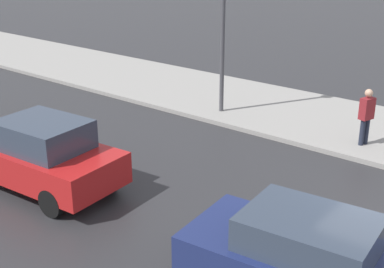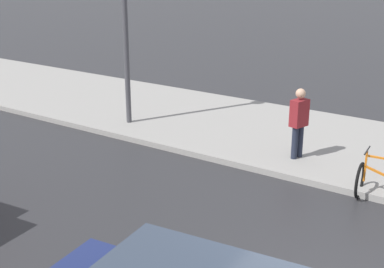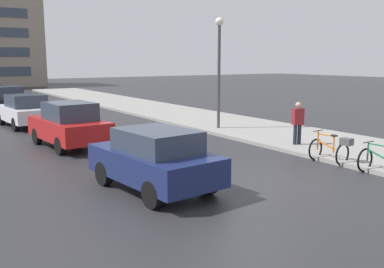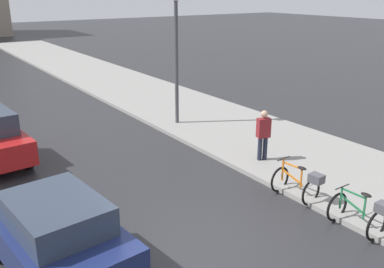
# 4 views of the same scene
# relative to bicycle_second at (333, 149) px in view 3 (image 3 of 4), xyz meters

# --- Properties ---
(ground_plane) EXTENTS (140.00, 140.00, 0.00)m
(ground_plane) POSITION_rel_bicycle_second_xyz_m (-3.70, -0.25, -0.49)
(ground_plane) COLOR #28282B
(sidewalk_kerb) EXTENTS (4.80, 60.00, 0.14)m
(sidewalk_kerb) POSITION_rel_bicycle_second_xyz_m (2.30, 9.75, -0.42)
(sidewalk_kerb) COLOR gray
(sidewalk_kerb) RESTS_ON ground
(bicycle_second) EXTENTS (0.81, 1.36, 1.01)m
(bicycle_second) POSITION_rel_bicycle_second_xyz_m (0.00, 0.00, 0.00)
(bicycle_second) COLOR black
(bicycle_second) RESTS_ON ground
(car_navy) EXTENTS (2.19, 3.90, 1.58)m
(car_navy) POSITION_rel_bicycle_second_xyz_m (-6.11, 0.63, 0.32)
(car_navy) COLOR navy
(car_navy) RESTS_ON ground
(car_red) EXTENTS (2.16, 4.11, 1.72)m
(car_red) POSITION_rel_bicycle_second_xyz_m (-6.19, 7.33, 0.36)
(car_red) COLOR #AD1919
(car_red) RESTS_ON ground
(car_white) EXTENTS (2.22, 4.15, 1.60)m
(car_white) POSITION_rel_bicycle_second_xyz_m (-6.42, 13.59, 0.31)
(car_white) COLOR silver
(car_white) RESTS_ON ground
(car_black) EXTENTS (2.10, 3.91, 1.71)m
(car_black) POSITION_rel_bicycle_second_xyz_m (-6.21, 19.44, 0.34)
(car_black) COLOR black
(car_black) RESTS_ON ground
(pedestrian) EXTENTS (0.45, 0.35, 1.75)m
(pedestrian) POSITION_rel_bicycle_second_xyz_m (0.92, 2.37, 0.50)
(pedestrian) COLOR #1E2333
(pedestrian) RESTS_ON ground
(streetlamp) EXTENTS (0.37, 0.37, 5.19)m
(streetlamp) POSITION_rel_bicycle_second_xyz_m (0.84, 7.23, 2.84)
(streetlamp) COLOR #424247
(streetlamp) RESTS_ON ground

